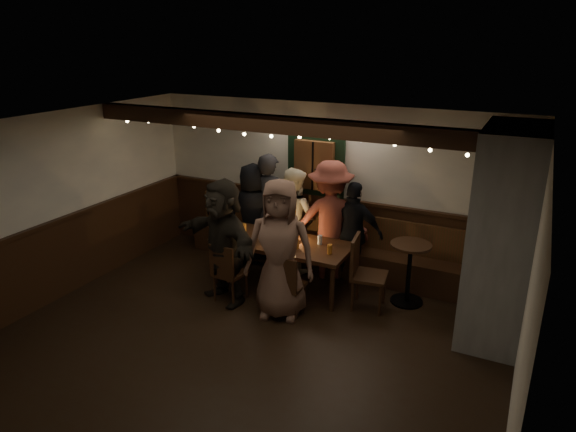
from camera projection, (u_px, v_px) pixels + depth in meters
The scene contains 13 objects.
room at pixel (372, 233), 6.79m from camera, with size 6.02×5.01×2.62m.
dining_table at pixel (282, 245), 7.47m from camera, with size 2.03×0.87×0.88m.
chair_near_left at pixel (226, 270), 7.08m from camera, with size 0.43×0.43×0.88m.
chair_near_right at pixel (286, 282), 6.73m from camera, with size 0.40×0.40×0.87m.
chair_end at pixel (363, 268), 6.94m from camera, with size 0.52×0.52×1.02m.
high_top at pixel (409, 266), 7.05m from camera, with size 0.56×0.56×0.89m.
person_a at pixel (252, 213), 8.35m from camera, with size 0.80×0.52×1.64m, color black.
person_b at pixel (269, 208), 8.29m from camera, with size 0.66×0.43×1.81m, color black.
person_c at pixel (293, 219), 8.06m from camera, with size 0.80×0.62×1.65m, color beige.
person_d at pixel (330, 220), 7.74m from camera, with size 1.18×0.68×1.83m, color brown.
person_e at pixel (353, 232), 7.65m from camera, with size 0.91×0.38×1.55m, color black.
person_f at pixel (223, 241), 7.03m from camera, with size 1.64×0.52×1.77m, color black.
person_g at pixel (280, 250), 6.62m from camera, with size 0.92×0.60×1.88m, color brown.
Camera 1 is at (2.87, -4.75, 3.55)m, focal length 32.00 mm.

